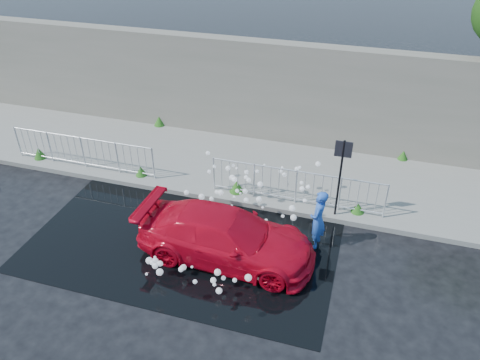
# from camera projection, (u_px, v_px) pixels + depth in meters

# --- Properties ---
(ground) EXTENTS (90.00, 90.00, 0.00)m
(ground) POSITION_uv_depth(u_px,v_px,m) (152.00, 260.00, 11.83)
(ground) COLOR black
(ground) RESTS_ON ground
(pavement) EXTENTS (30.00, 4.00, 0.15)m
(pavement) POSITION_uv_depth(u_px,v_px,m) (217.00, 162.00, 15.82)
(pavement) COLOR gray
(pavement) RESTS_ON ground
(curb) EXTENTS (30.00, 0.25, 0.16)m
(curb) POSITION_uv_depth(u_px,v_px,m) (195.00, 194.00, 14.21)
(curb) COLOR gray
(curb) RESTS_ON ground
(retaining_wall) EXTENTS (30.00, 0.60, 3.50)m
(retaining_wall) POSITION_uv_depth(u_px,v_px,m) (236.00, 88.00, 16.61)
(retaining_wall) COLOR #6A6659
(retaining_wall) RESTS_ON pavement
(puddle) EXTENTS (8.00, 5.00, 0.01)m
(puddle) POSITION_uv_depth(u_px,v_px,m) (185.00, 240.00, 12.51)
(puddle) COLOR black
(puddle) RESTS_ON ground
(sign_post) EXTENTS (0.45, 0.06, 2.50)m
(sign_post) POSITION_uv_depth(u_px,v_px,m) (341.00, 167.00, 12.37)
(sign_post) COLOR black
(sign_post) RESTS_ON ground
(railing_left) EXTENTS (5.05, 0.05, 1.10)m
(railing_left) POSITION_uv_depth(u_px,v_px,m) (83.00, 151.00, 15.11)
(railing_left) COLOR silver
(railing_left) RESTS_ON pavement
(railing_right) EXTENTS (5.05, 0.05, 1.10)m
(railing_right) POSITION_uv_depth(u_px,v_px,m) (296.00, 186.00, 13.40)
(railing_right) COLOR silver
(railing_right) RESTS_ON pavement
(weeds) EXTENTS (12.17, 3.93, 0.40)m
(weeds) POSITION_uv_depth(u_px,v_px,m) (199.00, 161.00, 15.40)
(weeds) COLOR #1A4713
(weeds) RESTS_ON pavement
(water_spray) EXTENTS (3.59, 5.63, 1.04)m
(water_spray) POSITION_uv_depth(u_px,v_px,m) (234.00, 209.00, 12.50)
(water_spray) COLOR white
(water_spray) RESTS_ON ground
(red_car) EXTENTS (4.52, 1.93, 1.30)m
(red_car) POSITION_uv_depth(u_px,v_px,m) (226.00, 237.00, 11.61)
(red_car) COLOR red
(red_car) RESTS_ON ground
(person) EXTENTS (0.45, 0.64, 1.67)m
(person) POSITION_uv_depth(u_px,v_px,m) (318.00, 220.00, 11.89)
(person) COLOR blue
(person) RESTS_ON ground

